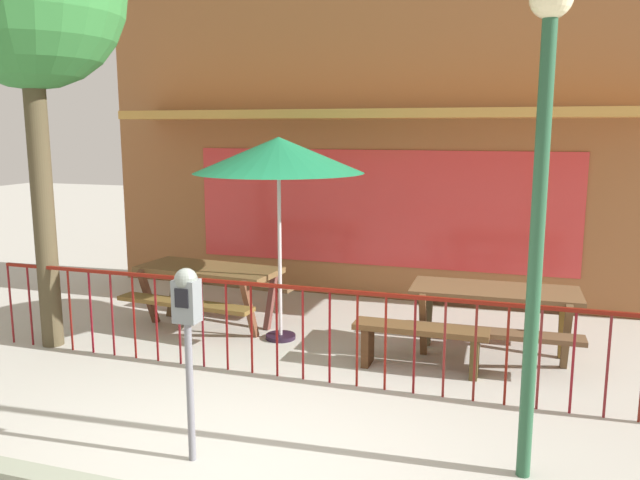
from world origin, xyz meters
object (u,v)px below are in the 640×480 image
Objects in this scene: picnic_table_right at (494,303)px; patio_bench at (420,338)px; parking_meter_near at (187,314)px; picnic_table_left at (209,280)px; patio_umbrella at (279,156)px; street_lamp at (542,158)px.

patio_bench is at bearing -136.49° from picnic_table_right.
parking_meter_near reaches higher than picnic_table_right.
patio_umbrella is (1.05, -0.19, 1.58)m from picnic_table_left.
street_lamp is (0.35, -2.48, 1.70)m from picnic_table_right.
patio_umbrella reaches higher than patio_bench.
parking_meter_near is (0.40, -2.86, -1.03)m from patio_umbrella.
patio_umbrella is at bearing 140.60° from street_lamp.
street_lamp is (3.86, -2.50, 1.70)m from picnic_table_left.
parking_meter_near is at bearing -119.89° from patio_bench.
parking_meter_near is (-1.36, -2.37, 0.81)m from patio_bench.
patio_umbrella reaches higher than parking_meter_near.
patio_umbrella is at bearing -10.33° from picnic_table_left.
street_lamp is at bearing -32.95° from picnic_table_left.
patio_bench is at bearing 120.11° from street_lamp.
picnic_table_right is at bearing -0.27° from picnic_table_left.
patio_bench is at bearing -13.70° from picnic_table_left.
patio_umbrella is at bearing 97.92° from parking_meter_near.
picnic_table_right is 1.00m from patio_bench.
parking_meter_near is at bearing -82.08° from patio_umbrella.
parking_meter_near reaches higher than patio_bench.
picnic_table_left and picnic_table_right have the same top height.
picnic_table_right is at bearing 4.05° from patio_umbrella.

